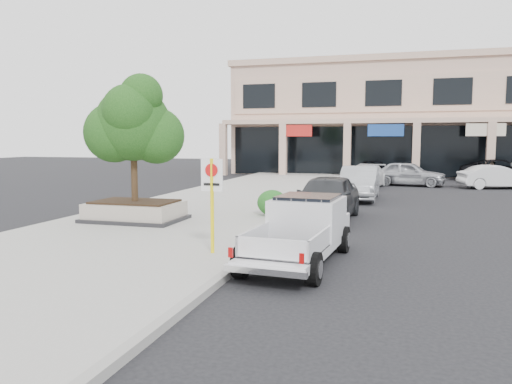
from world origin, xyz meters
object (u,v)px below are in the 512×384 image
at_px(no_parking_sign, 212,192).
at_px(lot_car_b, 496,177).
at_px(lot_car_a, 408,174).
at_px(curb_car_d, 372,171).
at_px(planter, 135,211).
at_px(curb_car_b, 359,183).
at_px(curb_car_c, 366,176).
at_px(pickup_truck, 298,231).
at_px(curb_car_a, 327,197).
at_px(lot_car_d, 502,170).
at_px(planter_tree, 139,124).

distance_m(no_parking_sign, lot_car_b, 23.33).
bearing_deg(lot_car_a, curb_car_d, 43.81).
bearing_deg(planter, lot_car_a, 62.75).
distance_m(curb_car_b, lot_car_a, 8.56).
bearing_deg(lot_car_b, curb_car_c, 85.83).
bearing_deg(planter, curb_car_d, 72.48).
bearing_deg(pickup_truck, curb_car_d, 93.73).
relative_size(curb_car_a, curb_car_b, 0.99).
relative_size(lot_car_b, lot_car_d, 0.76).
bearing_deg(curb_car_a, pickup_truck, -83.90).
bearing_deg(curb_car_c, curb_car_d, 96.11).
distance_m(planter, lot_car_d, 27.74).
bearing_deg(curb_car_d, curb_car_c, -88.19).
relative_size(planter, curb_car_b, 0.66).
bearing_deg(curb_car_c, no_parking_sign, -90.26).
height_order(planter, curb_car_b, curb_car_b).
bearing_deg(planter_tree, curb_car_b, 54.79).
distance_m(pickup_truck, lot_car_b, 22.39).
bearing_deg(curb_car_a, lot_car_b, 64.38).
relative_size(planter_tree, no_parking_sign, 1.74).
distance_m(pickup_truck, lot_car_a, 21.66).
bearing_deg(curb_car_a, lot_car_a, 82.05).
xyz_separation_m(planter_tree, lot_car_d, (15.37, 22.85, -2.64)).
xyz_separation_m(curb_car_a, curb_car_c, (0.55, 12.78, -0.12)).
height_order(pickup_truck, curb_car_a, curb_car_a).
bearing_deg(lot_car_a, curb_car_c, 138.40).
distance_m(curb_car_d, lot_car_b, 8.43).
relative_size(planter, lot_car_a, 0.71).
height_order(no_parking_sign, lot_car_b, no_parking_sign).
bearing_deg(pickup_truck, no_parking_sign, -172.11).
xyz_separation_m(curb_car_b, lot_car_b, (7.38, 7.73, -0.11)).
bearing_deg(curb_car_a, planter, -150.73).
xyz_separation_m(pickup_truck, lot_car_a, (2.75, 21.49, 0.01)).
distance_m(no_parking_sign, pickup_truck, 2.27).
relative_size(no_parking_sign, curb_car_d, 0.46).
bearing_deg(curb_car_a, lot_car_d, 68.55).
height_order(curb_car_c, lot_car_b, curb_car_c).
distance_m(lot_car_a, lot_car_d, 8.23).
bearing_deg(no_parking_sign, curb_car_d, 84.52).
bearing_deg(planter_tree, curb_car_d, 72.69).
height_order(lot_car_a, lot_car_d, lot_car_a).
bearing_deg(curb_car_b, pickup_truck, -91.30).
bearing_deg(no_parking_sign, planter_tree, 136.14).
height_order(planter, lot_car_b, lot_car_b).
bearing_deg(planter, lot_car_d, 56.02).
bearing_deg(curb_car_a, curb_car_d, 91.76).
relative_size(curb_car_a, lot_car_d, 0.87).
bearing_deg(curb_car_b, curb_car_a, -95.35).
height_order(planter, curb_car_a, curb_car_a).
bearing_deg(curb_car_a, planter_tree, -151.44).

